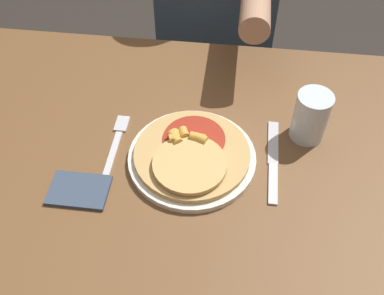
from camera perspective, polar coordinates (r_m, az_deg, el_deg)
dining_table at (r=1.02m, az=-1.30°, el=-5.65°), size 1.24×0.82×0.73m
plate at (r=0.93m, az=0.00°, el=-1.33°), size 0.26×0.26×0.01m
pizza at (r=0.91m, az=-0.11°, el=-0.84°), size 0.24×0.24×0.04m
fork at (r=0.98m, az=-9.56°, el=0.82°), size 0.03×0.18×0.00m
knife at (r=0.94m, az=10.26°, el=-1.81°), size 0.02×0.22×0.00m
drinking_glass at (r=0.97m, az=14.85°, el=3.84°), size 0.07×0.07×0.11m
napkin at (r=0.91m, az=-14.16°, el=-5.27°), size 0.12×0.08×0.01m
person_diner at (r=1.45m, az=3.33°, el=17.98°), size 0.35×0.52×1.22m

